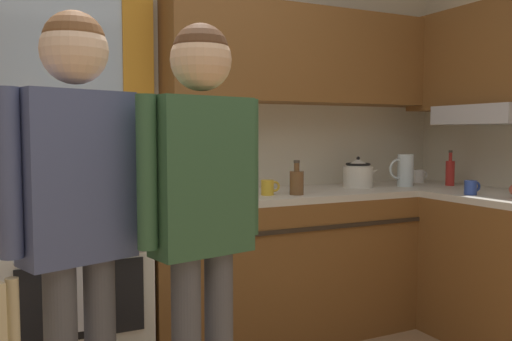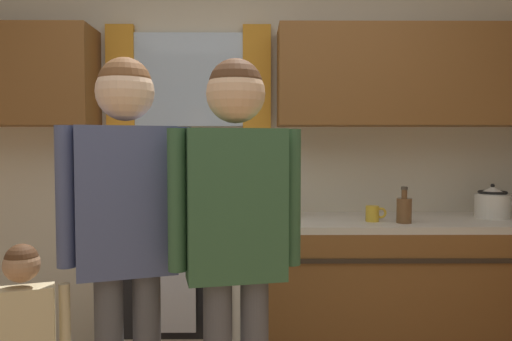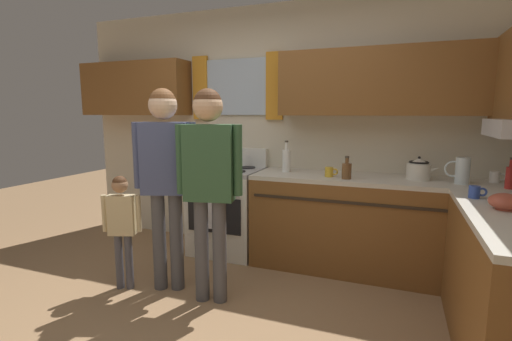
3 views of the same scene
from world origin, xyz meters
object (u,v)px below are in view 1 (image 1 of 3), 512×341
Objects in this scene: bottle_milk_white at (187,176)px; mug_ceramic_white at (419,176)px; water_pitcher at (405,170)px; stovetop_kettle at (358,173)px; mug_cobalt_blue at (471,188)px; adult_holding_child at (78,195)px; bottle_squat_brown at (297,182)px; adult_in_plaid at (202,193)px; mug_mustard_yellow at (268,187)px; bottle_sauce_red at (450,172)px; stove_oven at (73,286)px.

bottle_milk_white is 2.49× the size of mug_ceramic_white.
mug_ceramic_white is 0.57× the size of water_pitcher.
bottle_milk_white reaches higher than stovetop_kettle.
mug_cobalt_blue is 0.07× the size of adult_holding_child.
adult_in_plaid is (-0.92, -0.87, 0.07)m from bottle_squat_brown.
adult_in_plaid is (0.43, -0.05, -0.01)m from adult_holding_child.
mug_mustard_yellow is 1.48m from adult_holding_child.
mug_cobalt_blue is at bearing -123.74° from bottle_sauce_red.
mug_mustard_yellow is at bearing 177.87° from bottle_sauce_red.
bottle_milk_white reaches higher than mug_cobalt_blue.
bottle_sauce_red is 2.04× the size of mug_mustard_yellow.
mug_ceramic_white is 2.77m from adult_holding_child.
mug_ceramic_white is (1.81, 0.07, -0.07)m from bottle_milk_white.
adult_holding_child is (-0.10, -0.97, 0.59)m from stove_oven.
bottle_sauce_red is 0.15× the size of adult_holding_child.
bottle_milk_white is 1.86m from bottle_sauce_red.
stove_oven is 9.58× the size of mug_cobalt_blue.
stovetop_kettle is at bearing 35.11° from adult_in_plaid.
bottle_squat_brown is 1.58m from adult_holding_child.
mug_mustard_yellow is 0.55× the size of water_pitcher.
mug_mustard_yellow is 1.20m from adult_in_plaid.
mug_mustard_yellow is at bearing -16.42° from bottle_milk_white.
bottle_sauce_red is at bearing -81.26° from mug_ceramic_white.
bottle_squat_brown is at bearing 153.89° from mug_cobalt_blue.
bottle_milk_white reaches higher than water_pitcher.
bottle_squat_brown is at bearing -7.40° from stove_oven.
mug_ceramic_white is at bearing 98.74° from bottle_sauce_red.
mug_ceramic_white is (1.36, 0.21, 0.00)m from mug_mustard_yellow.
mug_ceramic_white is 0.07× the size of adult_holding_child.
mug_cobalt_blue is at bearing 8.87° from adult_holding_child.
adult_holding_child reaches higher than bottle_sauce_red.
stove_oven is at bearing 174.46° from mug_mustard_yellow.
bottle_squat_brown is 1.26m from adult_in_plaid.
mug_ceramic_white is at bearing 28.10° from adult_in_plaid.
mug_mustard_yellow is (0.45, -0.13, -0.07)m from bottle_milk_white.
water_pitcher reaches higher than bottle_squat_brown.
water_pitcher is at bearing 91.14° from mug_cobalt_blue.
mug_cobalt_blue is at bearing -25.18° from mug_mustard_yellow.
bottle_sauce_red is 0.67m from stovetop_kettle.
stove_oven is 1.93m from stovetop_kettle.
water_pitcher is at bearing 27.89° from adult_in_plaid.
bottle_squat_brown is at bearing -179.78° from bottle_sauce_red.
mug_ceramic_white is at bearing 12.37° from bottle_squat_brown.
stovetop_kettle is at bearing 163.78° from water_pitcher.
mug_mustard_yellow is 0.07× the size of adult_holding_child.
bottle_milk_white reaches higher than mug_mustard_yellow.
bottle_milk_white is 1.27× the size of bottle_sauce_red.
adult_holding_child is (-2.27, -0.92, 0.04)m from water_pitcher.
mug_ceramic_white is (2.45, 0.10, 0.48)m from stove_oven.
adult_in_plaid is (-1.51, -1.06, 0.05)m from stovetop_kettle.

